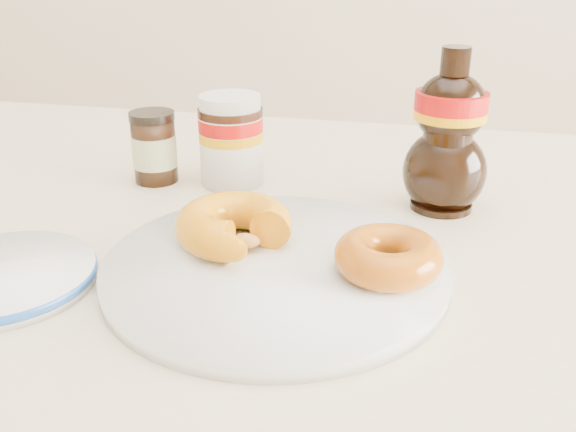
% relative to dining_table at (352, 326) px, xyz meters
% --- Properties ---
extents(dining_table, '(1.40, 0.90, 0.75)m').
position_rel_dining_table_xyz_m(dining_table, '(0.00, 0.00, 0.00)').
color(dining_table, beige).
rests_on(dining_table, ground).
extents(plate, '(0.30, 0.30, 0.01)m').
position_rel_dining_table_xyz_m(plate, '(-0.06, -0.06, 0.09)').
color(plate, white).
rests_on(plate, dining_table).
extents(donut_bitten, '(0.11, 0.11, 0.04)m').
position_rel_dining_table_xyz_m(donut_bitten, '(-0.11, -0.04, 0.12)').
color(donut_bitten, orange).
rests_on(donut_bitten, plate).
extents(donut_whole, '(0.11, 0.11, 0.03)m').
position_rel_dining_table_xyz_m(donut_whole, '(0.03, -0.06, 0.11)').
color(donut_whole, '#974909').
rests_on(donut_whole, plate).
extents(nutella_jar, '(0.07, 0.07, 0.11)m').
position_rel_dining_table_xyz_m(nutella_jar, '(-0.17, 0.15, 0.14)').
color(nutella_jar, white).
rests_on(nutella_jar, dining_table).
extents(syrup_bottle, '(0.11, 0.10, 0.17)m').
position_rel_dining_table_xyz_m(syrup_bottle, '(0.08, 0.12, 0.17)').
color(syrup_bottle, black).
rests_on(syrup_bottle, dining_table).
extents(dark_jar, '(0.05, 0.05, 0.08)m').
position_rel_dining_table_xyz_m(dark_jar, '(-0.26, 0.14, 0.12)').
color(dark_jar, black).
rests_on(dark_jar, dining_table).
extents(blue_rim_saucer, '(0.15, 0.15, 0.02)m').
position_rel_dining_table_xyz_m(blue_rim_saucer, '(-0.28, -0.13, 0.09)').
color(blue_rim_saucer, white).
rests_on(blue_rim_saucer, dining_table).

